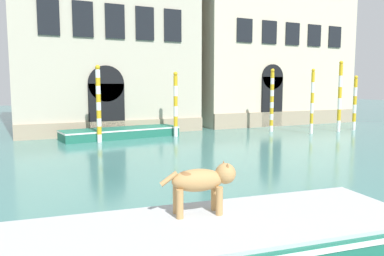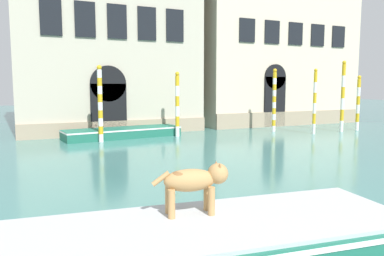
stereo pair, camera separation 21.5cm
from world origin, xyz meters
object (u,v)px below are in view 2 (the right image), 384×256
at_px(boat_foreground, 185,247).
at_px(mooring_pole_1, 177,104).
at_px(mooring_pole_3, 343,96).
at_px(mooring_pole_5, 315,101).
at_px(dog_on_deck, 195,181).
at_px(mooring_pole_0, 100,104).
at_px(mooring_pole_4, 358,103).
at_px(boat_moored_near_palazzo, 123,132).
at_px(mooring_pole_2, 274,100).

bearing_deg(boat_foreground, mooring_pole_1, 75.17).
height_order(mooring_pole_3, mooring_pole_5, mooring_pole_3).
bearing_deg(dog_on_deck, mooring_pole_0, 96.19).
bearing_deg(mooring_pole_1, mooring_pole_4, -10.22).
relative_size(boat_moored_near_palazzo, mooring_pole_1, 1.82).
bearing_deg(mooring_pole_3, mooring_pole_4, 5.06).
bearing_deg(mooring_pole_0, mooring_pole_3, -7.06).
bearing_deg(mooring_pole_4, boat_moored_near_palazzo, 168.81).
bearing_deg(mooring_pole_0, mooring_pole_2, -0.09).
xyz_separation_m(dog_on_deck, mooring_pole_0, (0.98, 13.56, 0.64)).
height_order(mooring_pole_0, mooring_pole_4, mooring_pole_0).
xyz_separation_m(dog_on_deck, boat_moored_near_palazzo, (2.39, 14.76, -1.03)).
xyz_separation_m(dog_on_deck, mooring_pole_1, (5.31, 13.98, 0.52)).
relative_size(boat_moored_near_palazzo, mooring_pole_5, 1.72).
relative_size(mooring_pole_2, mooring_pole_5, 1.01).
xyz_separation_m(mooring_pole_0, mooring_pole_5, (12.05, -1.91, -0.02)).
bearing_deg(mooring_pole_4, mooring_pole_2, 162.71).
height_order(dog_on_deck, mooring_pole_4, mooring_pole_4).
height_order(mooring_pole_0, mooring_pole_2, mooring_pole_2).
bearing_deg(mooring_pole_3, dog_on_deck, -142.51).
bearing_deg(mooring_pole_0, mooring_pole_5, -9.02).
distance_m(mooring_pole_3, mooring_pole_4, 1.53).
bearing_deg(mooring_pole_2, mooring_pole_4, -17.29).
bearing_deg(boat_moored_near_palazzo, mooring_pole_5, -23.56).
bearing_deg(mooring_pole_2, mooring_pole_5, -52.14).
height_order(boat_foreground, mooring_pole_5, mooring_pole_5).
bearing_deg(mooring_pole_2, boat_foreground, -130.52).
bearing_deg(mooring_pole_0, mooring_pole_1, 5.56).
xyz_separation_m(mooring_pole_4, mooring_pole_5, (-3.78, -0.26, 0.17)).
bearing_deg(mooring_pole_5, boat_moored_near_palazzo, 163.68).
height_order(mooring_pole_0, mooring_pole_1, mooring_pole_0).
xyz_separation_m(boat_moored_near_palazzo, mooring_pole_3, (12.97, -2.98, 1.91)).
relative_size(boat_moored_near_palazzo, mooring_pole_2, 1.70).
relative_size(dog_on_deck, mooring_pole_2, 0.33).
bearing_deg(mooring_pole_4, dog_on_deck, -144.69).
relative_size(mooring_pole_0, mooring_pole_5, 1.01).
height_order(boat_foreground, mooring_pole_0, mooring_pole_0).
xyz_separation_m(mooring_pole_1, mooring_pole_4, (11.50, -2.07, -0.07)).
height_order(dog_on_deck, mooring_pole_2, mooring_pole_2).
relative_size(dog_on_deck, mooring_pole_1, 0.35).
distance_m(dog_on_deck, mooring_pole_5, 17.49).
distance_m(boat_moored_near_palazzo, mooring_pole_5, 11.22).
xyz_separation_m(boat_foreground, mooring_pole_1, (5.67, 14.38, 1.42)).
bearing_deg(mooring_pole_1, mooring_pole_3, -12.37).
bearing_deg(mooring_pole_4, mooring_pole_1, 169.78).
relative_size(boat_foreground, mooring_pole_0, 1.99).
relative_size(dog_on_deck, mooring_pole_3, 0.29).
distance_m(boat_foreground, mooring_pole_0, 14.11).
height_order(mooring_pole_0, mooring_pole_3, mooring_pole_3).
distance_m(mooring_pole_1, mooring_pole_3, 10.29).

